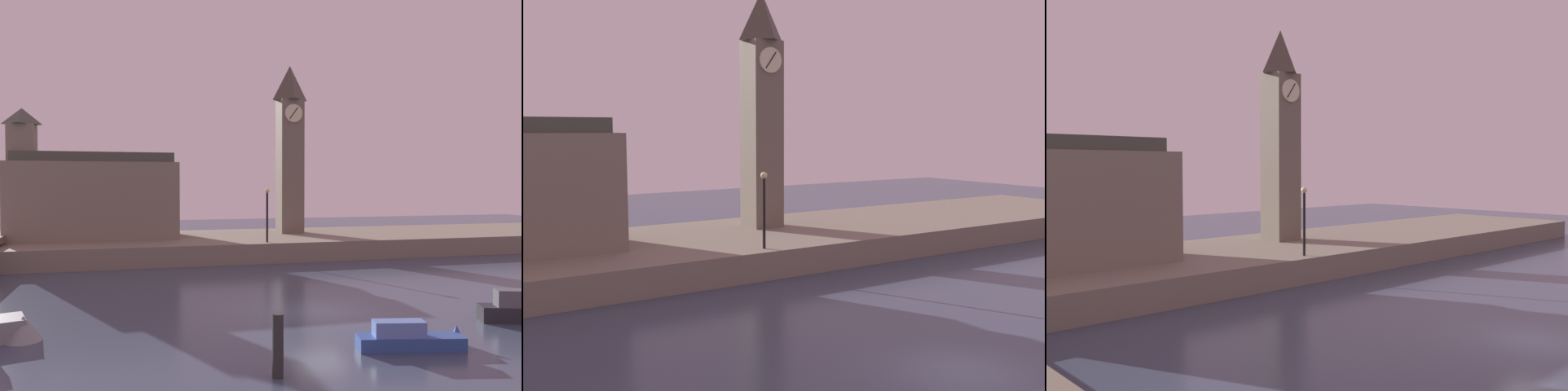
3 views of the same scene
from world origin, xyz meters
The scene contains 4 objects.
ground_plane centered at (0.00, 0.00, 0.00)m, with size 120.00×120.00×0.00m, color #384256.
far_embankment centered at (0.00, 20.00, 0.75)m, with size 70.00×12.00×1.50m, color slate.
clock_tower centered at (5.44, 21.65, 9.22)m, with size 2.27×2.32×14.92m.
streetlamp centered at (1.56, 14.99, 4.03)m, with size 0.36×0.36×4.07m.
Camera 2 is at (-15.43, -13.09, 7.78)m, focal length 43.29 mm.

